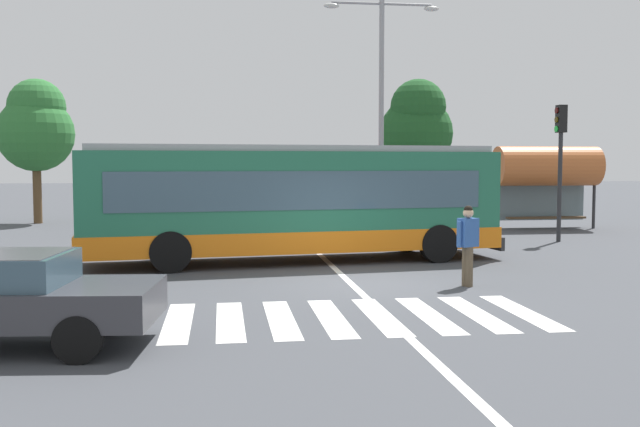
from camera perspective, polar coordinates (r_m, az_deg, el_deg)
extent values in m
plane|color=#424449|center=(15.85, 3.20, -5.47)|extent=(160.00, 160.00, 0.00)
cylinder|color=black|center=(21.34, 6.73, -1.69)|extent=(1.03, 0.42, 1.00)
cylinder|color=black|center=(19.19, 9.31, -2.35)|extent=(1.03, 0.42, 1.00)
cylinder|color=black|center=(19.87, -12.12, -2.17)|extent=(1.03, 0.42, 1.00)
cylinder|color=black|center=(17.54, -11.74, -2.98)|extent=(1.03, 0.42, 1.00)
cube|color=#236B4C|center=(19.05, -2.23, 1.05)|extent=(11.02, 3.87, 2.55)
cube|color=orange|center=(19.13, -2.22, -1.95)|extent=(11.13, 3.91, 0.55)
cube|color=#3D5666|center=(19.04, -2.23, 1.97)|extent=(9.74, 3.76, 0.96)
cube|color=#3D5666|center=(20.90, 12.35, 1.78)|extent=(0.32, 2.23, 1.63)
cube|color=black|center=(20.88, 12.39, 4.22)|extent=(0.30, 1.93, 0.28)
cube|color=#99999E|center=(19.03, -2.24, 5.12)|extent=(10.56, 3.62, 0.16)
cube|color=#28282B|center=(21.05, 12.55, -2.03)|extent=(0.44, 2.55, 0.36)
cylinder|color=brown|center=(15.66, 11.43, -4.09)|extent=(0.16, 0.16, 0.85)
cylinder|color=brown|center=(15.59, 11.70, -4.14)|extent=(0.16, 0.16, 0.85)
cube|color=#2D569E|center=(15.54, 11.60, -1.47)|extent=(0.47, 0.40, 0.60)
cylinder|color=#2D569E|center=(15.38, 10.95, -1.63)|extent=(0.10, 0.10, 0.55)
cylinder|color=#2D569E|center=(15.71, 12.24, -1.53)|extent=(0.10, 0.10, 0.55)
sphere|color=tan|center=(15.51, 11.62, 0.04)|extent=(0.22, 0.22, 0.22)
sphere|color=black|center=(15.50, 11.63, 0.28)|extent=(0.19, 0.19, 0.19)
cylinder|color=black|center=(11.63, -16.18, -7.52)|extent=(0.66, 0.26, 0.64)
cylinder|color=black|center=(10.06, -18.55, -9.39)|extent=(0.66, 0.26, 0.64)
cylinder|color=black|center=(29.83, -13.94, -0.50)|extent=(0.25, 0.65, 0.64)
cylinder|color=black|center=(29.57, -10.75, -0.49)|extent=(0.25, 0.65, 0.64)
cylinder|color=black|center=(27.10, -15.01, -0.96)|extent=(0.25, 0.65, 0.64)
cylinder|color=black|center=(26.82, -11.50, -0.96)|extent=(0.25, 0.65, 0.64)
cube|color=#38383D|center=(28.29, -12.80, -0.07)|extent=(2.15, 4.62, 0.52)
cube|color=#3D5666|center=(28.17, -12.84, 0.89)|extent=(1.76, 2.27, 0.44)
cube|color=#38383D|center=(28.16, -12.85, 1.27)|extent=(1.67, 2.09, 0.09)
cylinder|color=black|center=(29.92, -8.99, -0.41)|extent=(0.21, 0.64, 0.64)
cylinder|color=black|center=(29.89, -5.78, -0.39)|extent=(0.21, 0.64, 0.64)
cylinder|color=black|center=(27.14, -9.25, -0.87)|extent=(0.21, 0.64, 0.64)
cylinder|color=black|center=(27.11, -5.71, -0.84)|extent=(0.21, 0.64, 0.64)
cube|color=#B7BABF|center=(28.48, -7.44, 0.02)|extent=(1.92, 4.54, 0.52)
cube|color=#3D5666|center=(28.36, -7.45, 0.98)|extent=(1.65, 2.20, 0.44)
cube|color=#B7BABF|center=(28.35, -7.45, 1.35)|extent=(1.57, 2.02, 0.09)
cylinder|color=black|center=(29.99, -3.82, -0.36)|extent=(0.22, 0.64, 0.64)
cylinder|color=black|center=(30.12, -0.64, -0.34)|extent=(0.22, 0.64, 0.64)
cylinder|color=black|center=(27.22, -3.56, -0.81)|extent=(0.22, 0.64, 0.64)
cylinder|color=black|center=(27.35, -0.05, -0.78)|extent=(0.22, 0.64, 0.64)
cube|color=#AD1E1E|center=(28.63, -2.03, 0.08)|extent=(1.93, 4.54, 0.52)
cube|color=#3D5666|center=(28.51, -2.01, 1.03)|extent=(1.65, 2.20, 0.44)
cube|color=#AD1E1E|center=(28.51, -2.02, 1.40)|extent=(1.58, 2.02, 0.09)
cylinder|color=black|center=(30.54, 1.21, -0.28)|extent=(0.22, 0.65, 0.64)
cylinder|color=black|center=(30.80, 4.30, -0.25)|extent=(0.22, 0.65, 0.64)
cylinder|color=black|center=(27.78, 1.95, -0.71)|extent=(0.22, 0.65, 0.64)
cylinder|color=black|center=(28.07, 5.34, -0.67)|extent=(0.22, 0.65, 0.64)
cube|color=#234293|center=(29.26, 3.19, 0.16)|extent=(1.94, 4.55, 0.52)
cube|color=#3D5666|center=(29.14, 3.22, 1.09)|extent=(1.66, 2.20, 0.44)
cube|color=#234293|center=(29.13, 3.22, 1.45)|extent=(1.58, 2.02, 0.09)
cylinder|color=#28282B|center=(25.11, 18.40, 1.97)|extent=(0.14, 0.14, 3.60)
cube|color=black|center=(25.13, 18.51, 7.10)|extent=(0.28, 0.32, 0.90)
cylinder|color=#410907|center=(25.08, 18.17, 7.74)|extent=(0.04, 0.20, 0.20)
cylinder|color=#463707|center=(25.06, 18.16, 7.05)|extent=(0.04, 0.20, 0.20)
cylinder|color=green|center=(25.04, 18.14, 6.37)|extent=(0.04, 0.20, 0.20)
cylinder|color=#28282B|center=(28.99, 13.86, 1.02)|extent=(0.12, 0.12, 2.30)
cylinder|color=#28282B|center=(30.69, 20.82, 1.03)|extent=(0.12, 0.12, 2.30)
cube|color=slate|center=(30.41, 16.88, 1.32)|extent=(3.84, 0.04, 1.93)
cylinder|color=#BC602D|center=(29.75, 17.49, 3.59)|extent=(4.08, 1.54, 1.54)
cube|color=#4C3823|center=(29.83, 17.41, -0.31)|extent=(3.20, 0.36, 0.08)
cylinder|color=#939399|center=(28.39, 4.86, 7.69)|extent=(0.20, 0.20, 8.86)
cylinder|color=#939399|center=(29.20, 6.87, 16.06)|extent=(1.96, 0.10, 0.10)
ellipsoid|color=silver|center=(29.43, 8.79, 15.69)|extent=(0.60, 0.32, 0.20)
cylinder|color=#939399|center=(28.78, 2.92, 16.26)|extent=(1.96, 0.10, 0.10)
ellipsoid|color=silver|center=(28.59, 0.91, 16.08)|extent=(0.60, 0.32, 0.20)
cylinder|color=brown|center=(33.38, -21.42, 1.60)|extent=(0.36, 0.36, 2.72)
sphere|color=#2D7033|center=(33.38, -21.53, 5.88)|extent=(3.23, 3.23, 3.23)
sphere|color=#2D7033|center=(33.44, -21.46, 7.82)|extent=(2.42, 2.42, 2.42)
cylinder|color=brown|center=(38.62, 7.56, 2.21)|extent=(0.36, 0.36, 2.81)
sphere|color=#1E5123|center=(38.63, 7.60, 6.30)|extent=(3.86, 3.86, 3.86)
sphere|color=#1E5123|center=(38.33, 7.76, 8.34)|extent=(2.90, 2.90, 2.90)
cube|color=silver|center=(12.22, -11.14, -8.40)|extent=(0.45, 3.06, 0.01)
cube|color=silver|center=(12.19, -7.12, -8.38)|extent=(0.45, 3.06, 0.01)
cube|color=silver|center=(12.23, -3.10, -8.31)|extent=(0.45, 3.06, 0.01)
cube|color=silver|center=(12.33, 0.88, -8.21)|extent=(0.45, 3.06, 0.01)
cube|color=silver|center=(12.48, 4.77, -8.07)|extent=(0.45, 3.06, 0.01)
cube|color=silver|center=(12.69, 8.55, -7.90)|extent=(0.45, 3.06, 0.01)
cube|color=silver|center=(12.95, 12.19, -7.70)|extent=(0.45, 3.06, 0.01)
cube|color=silver|center=(13.26, 15.67, -7.49)|extent=(0.45, 3.06, 0.01)
cube|color=silver|center=(17.76, 1.26, -4.43)|extent=(0.16, 24.00, 0.01)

